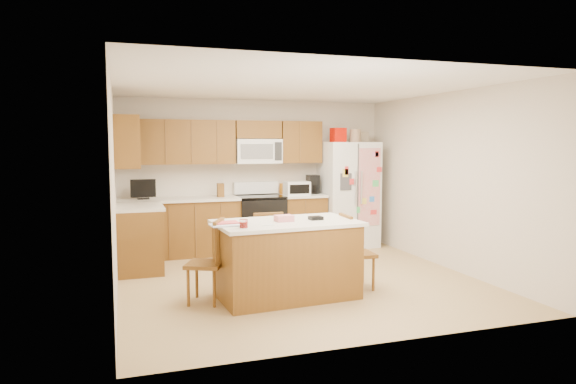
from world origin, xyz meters
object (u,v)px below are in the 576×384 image
object	(u,v)px
windsor_chair_left	(207,263)
windsor_chair_back	(266,249)
stove	(260,222)
refrigerator	(348,193)
windsor_chair_right	(356,253)
island	(287,259)

from	to	relation	value
windsor_chair_left	windsor_chair_back	xyz separation A→B (m)	(0.85, 0.61, -0.01)
stove	windsor_chair_left	size ratio (longest dim) A/B	1.20
refrigerator	windsor_chair_right	xyz separation A→B (m)	(-1.03, -2.46, -0.49)
stove	windsor_chair_left	bearing A→B (deg)	-117.04
windsor_chair_back	windsor_chair_left	bearing A→B (deg)	-144.29
windsor_chair_back	windsor_chair_right	world-z (taller)	same
island	windsor_chair_back	distance (m)	0.69
refrigerator	windsor_chair_right	world-z (taller)	refrigerator
windsor_chair_back	windsor_chair_right	distance (m)	1.15
refrigerator	island	distance (m)	3.22
stove	windsor_chair_left	world-z (taller)	stove
windsor_chair_left	island	bearing A→B (deg)	-4.52
island	windsor_chair_right	size ratio (longest dim) A/B	1.90
windsor_chair_back	refrigerator	bearing A→B (deg)	42.62
stove	refrigerator	world-z (taller)	refrigerator
windsor_chair_left	windsor_chair_back	bearing A→B (deg)	35.71
refrigerator	stove	bearing A→B (deg)	177.70
stove	island	xyz separation A→B (m)	(-0.38, -2.59, -0.02)
windsor_chair_left	refrigerator	bearing A→B (deg)	40.69
refrigerator	windsor_chair_back	bearing A→B (deg)	-137.38
stove	island	world-z (taller)	stove
windsor_chair_right	stove	bearing A→B (deg)	102.09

